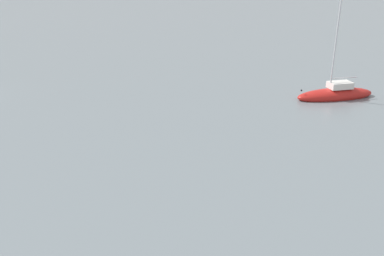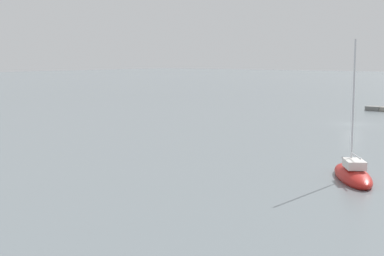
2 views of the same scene
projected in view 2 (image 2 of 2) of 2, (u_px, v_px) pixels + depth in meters
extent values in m
plane|color=slate|center=(352.00, 124.00, 69.98)|extent=(500.00, 500.00, 0.00)
cube|color=slate|center=(374.00, 108.00, 87.62)|extent=(2.21, 1.90, 0.67)
ellipsoid|color=red|center=(353.00, 176.00, 38.40)|extent=(5.76, 6.89, 1.21)
cube|color=silver|center=(354.00, 164.00, 37.94)|extent=(2.13, 2.31, 0.55)
cylinder|color=silver|center=(353.00, 103.00, 38.35)|extent=(0.12, 0.12, 8.57)
cylinder|color=silver|center=(356.00, 156.00, 37.55)|extent=(1.52, 2.05, 0.09)
sphere|color=black|center=(343.00, 158.00, 41.53)|extent=(0.16, 0.16, 0.16)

